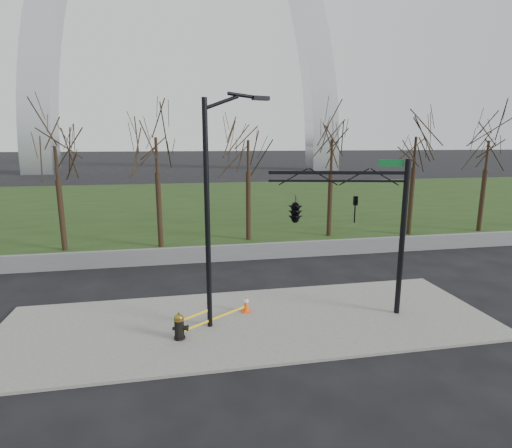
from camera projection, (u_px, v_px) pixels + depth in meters
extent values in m
plane|color=black|center=(250.00, 323.00, 14.77)|extent=(500.00, 500.00, 0.00)
cube|color=slate|center=(250.00, 322.00, 14.76)|extent=(18.00, 6.00, 0.10)
cube|color=#1D3212|center=(203.00, 202.00, 43.60)|extent=(120.00, 40.00, 0.06)
cube|color=#59595B|center=(226.00, 253.00, 22.36)|extent=(60.00, 0.30, 0.90)
cylinder|color=black|center=(180.00, 338.00, 13.42)|extent=(0.38, 0.38, 0.07)
cylinder|color=black|center=(179.00, 329.00, 13.36)|extent=(0.29, 0.29, 0.68)
cylinder|color=black|center=(186.00, 328.00, 13.33)|extent=(0.26, 0.23, 0.18)
cylinder|color=black|center=(174.00, 329.00, 13.36)|extent=(0.14, 0.14, 0.11)
cylinder|color=olive|center=(179.00, 319.00, 13.28)|extent=(0.34, 0.34, 0.07)
ellipsoid|color=olive|center=(179.00, 317.00, 13.27)|extent=(0.32, 0.32, 0.24)
cylinder|color=olive|center=(179.00, 314.00, 13.24)|extent=(0.07, 0.07, 0.09)
cube|color=#F34E0C|center=(246.00, 311.00, 15.54)|extent=(0.35, 0.35, 0.04)
cone|color=#F34E0C|center=(246.00, 303.00, 15.47)|extent=(0.26, 0.26, 0.61)
cylinder|color=white|center=(246.00, 301.00, 15.45)|extent=(0.19, 0.19, 0.09)
cylinder|color=black|center=(207.00, 220.00, 13.55)|extent=(0.18, 0.18, 8.00)
cylinder|color=black|center=(221.00, 103.00, 12.99)|extent=(1.25, 0.42, 0.56)
cylinder|color=black|center=(245.00, 96.00, 13.28)|extent=(1.20, 0.40, 0.22)
cube|color=black|center=(261.00, 98.00, 13.53)|extent=(0.64, 0.36, 0.14)
cylinder|color=black|center=(402.00, 240.00, 14.86)|extent=(0.20, 0.20, 6.00)
cube|color=black|center=(338.00, 173.00, 14.42)|extent=(4.90, 1.22, 0.12)
cube|color=black|center=(337.00, 181.00, 14.49)|extent=(4.89, 1.18, 0.08)
cube|color=#0C5926|center=(391.00, 163.00, 14.29)|extent=(0.89, 0.24, 0.25)
imported|color=black|center=(355.00, 209.00, 14.68)|extent=(0.20, 0.23, 1.00)
imported|color=black|center=(295.00, 209.00, 14.75)|extent=(1.06, 2.54, 1.00)
cube|color=yellow|center=(195.00, 315.00, 13.76)|extent=(1.08, 0.76, 0.08)
cube|color=yellow|center=(215.00, 318.00, 14.44)|extent=(2.56, 1.72, 0.08)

